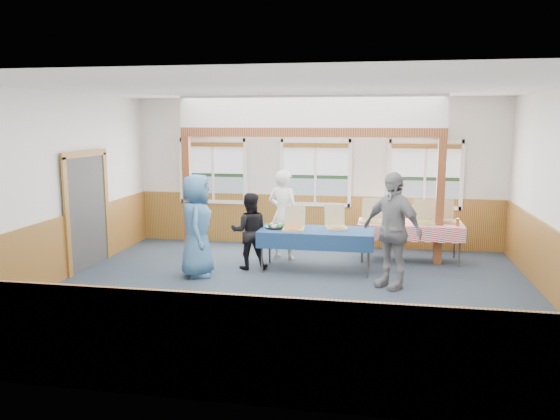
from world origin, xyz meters
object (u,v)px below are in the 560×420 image
(woman_white, at_px, (283,214))
(table_left, at_px, (316,232))
(woman_black, at_px, (249,231))
(table_right, at_px, (410,225))
(person_grey, at_px, (392,230))
(man_blue, at_px, (197,226))

(woman_white, bearing_deg, table_left, 152.65)
(table_left, bearing_deg, woman_black, -158.63)
(table_left, bearing_deg, table_right, 47.11)
(table_right, xyz_separation_m, woman_black, (-2.94, -1.15, 0.00))
(table_right, height_order, woman_black, woman_black)
(table_left, relative_size, woman_black, 1.58)
(table_right, distance_m, woman_white, 2.48)
(person_grey, bearing_deg, woman_white, -178.21)
(table_right, distance_m, person_grey, 1.90)
(woman_white, relative_size, man_blue, 0.98)
(table_left, xyz_separation_m, person_grey, (1.32, -0.81, 0.25))
(man_blue, bearing_deg, woman_white, -54.60)
(person_grey, bearing_deg, table_left, -172.72)
(table_right, height_order, person_grey, person_grey)
(table_left, xyz_separation_m, man_blue, (-2.02, -0.75, 0.20))
(woman_white, distance_m, woman_black, 1.00)
(woman_white, height_order, person_grey, person_grey)
(table_left, relative_size, table_right, 1.03)
(woman_black, xyz_separation_m, man_blue, (-0.79, -0.63, 0.19))
(table_right, bearing_deg, woman_white, 164.62)
(table_left, xyz_separation_m, woman_white, (-0.75, 0.75, 0.18))
(table_right, xyz_separation_m, person_grey, (-0.39, -1.84, 0.25))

